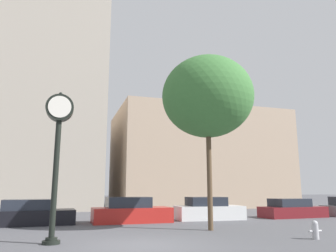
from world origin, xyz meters
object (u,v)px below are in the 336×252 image
(street_clock, at_px, (58,135))
(bare_tree, at_px, (208,97))
(car_red, at_px, (131,212))
(fire_hydrant_near, at_px, (315,230))
(car_maroon, at_px, (292,209))
(car_white, at_px, (208,210))
(car_black, at_px, (30,214))

(street_clock, bearing_deg, bare_tree, 15.96)
(car_red, bearing_deg, bare_tree, -59.51)
(car_red, xyz_separation_m, fire_hydrant_near, (5.44, -8.33, -0.25))
(street_clock, height_order, car_maroon, street_clock)
(car_white, relative_size, bare_tree, 0.51)
(bare_tree, bearing_deg, car_red, 121.36)
(car_maroon, relative_size, fire_hydrant_near, 6.59)
(street_clock, relative_size, car_maroon, 1.19)
(fire_hydrant_near, height_order, bare_tree, bare_tree)
(car_red, bearing_deg, street_clock, -122.22)
(car_black, xyz_separation_m, car_red, (5.33, -0.26, 0.04))
(bare_tree, bearing_deg, fire_hydrant_near, -54.75)
(street_clock, distance_m, car_red, 8.34)
(car_black, bearing_deg, car_maroon, -2.64)
(street_clock, bearing_deg, car_black, 100.87)
(street_clock, distance_m, car_maroon, 16.87)
(street_clock, bearing_deg, car_red, 58.65)
(street_clock, height_order, car_black, street_clock)
(car_red, relative_size, car_white, 1.05)
(street_clock, xyz_separation_m, car_black, (-1.32, 6.85, -3.21))
(car_red, xyz_separation_m, car_maroon, (11.05, 0.28, -0.08))
(car_red, bearing_deg, fire_hydrant_near, -57.74)
(fire_hydrant_near, distance_m, bare_tree, 7.51)
(fire_hydrant_near, bearing_deg, bare_tree, 125.25)
(fire_hydrant_near, relative_size, bare_tree, 0.08)
(street_clock, relative_size, bare_tree, 0.64)
(car_red, height_order, bare_tree, bare_tree)
(fire_hydrant_near, bearing_deg, car_white, 92.83)
(street_clock, height_order, car_white, street_clock)
(car_maroon, distance_m, bare_tree, 11.21)
(car_maroon, bearing_deg, car_white, 175.79)
(car_white, height_order, fire_hydrant_near, car_white)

